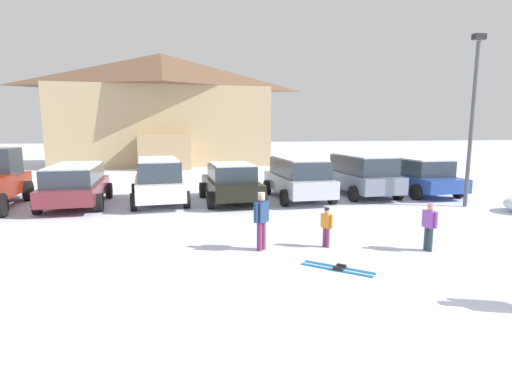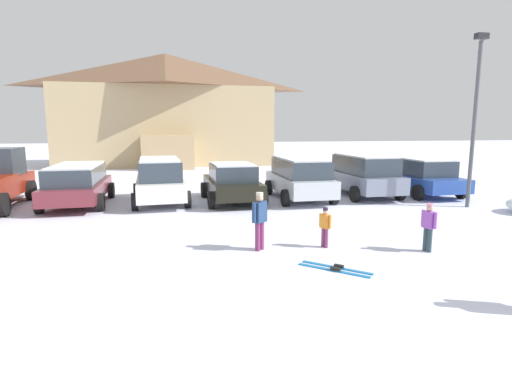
{
  "view_description": "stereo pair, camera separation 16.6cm",
  "coord_description": "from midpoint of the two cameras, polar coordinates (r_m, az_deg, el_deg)",
  "views": [
    {
      "loc": [
        -3.58,
        -3.21,
        2.91
      ],
      "look_at": [
        -1.02,
        8.89,
        0.92
      ],
      "focal_mm": 28.0,
      "sensor_mm": 36.0,
      "label": 1
    },
    {
      "loc": [
        -3.42,
        -3.24,
        2.91
      ],
      "look_at": [
        -1.02,
        8.89,
        0.92
      ],
      "focal_mm": 28.0,
      "sensor_mm": 36.0,
      "label": 2
    }
  ],
  "objects": [
    {
      "name": "lamp_post",
      "position": [
        16.63,
        29.07,
        9.84
      ],
      "size": [
        0.44,
        0.24,
        6.18
      ],
      "color": "#515459",
      "rests_on": "ground"
    },
    {
      "name": "skier_child_in_purple_jacket",
      "position": [
        10.31,
        23.86,
        -4.27
      ],
      "size": [
        0.23,
        0.42,
        1.16
      ],
      "color": "#2E4148",
      "rests_on": "ground"
    },
    {
      "name": "parked_maroon_van",
      "position": [
        16.52,
        -23.87,
        1.19
      ],
      "size": [
        2.32,
        4.67,
        1.55
      ],
      "color": "maroon",
      "rests_on": "ground"
    },
    {
      "name": "parked_black_sedan",
      "position": [
        15.8,
        -3.14,
        1.4
      ],
      "size": [
        2.31,
        4.13,
        1.55
      ],
      "color": "black",
      "rests_on": "ground"
    },
    {
      "name": "ski_lodge",
      "position": [
        33.66,
        -12.53,
        11.52
      ],
      "size": [
        16.86,
        9.78,
        8.75
      ],
      "color": "tan",
      "rests_on": "ground"
    },
    {
      "name": "skier_child_in_orange_jacket",
      "position": [
        9.95,
        10.32,
        -4.68
      ],
      "size": [
        0.24,
        0.33,
        0.99
      ],
      "color": "#7B385E",
      "rests_on": "ground"
    },
    {
      "name": "pair_of_skis",
      "position": [
        8.61,
        11.84,
        -10.66
      ],
      "size": [
        1.33,
        1.26,
        0.08
      ],
      "color": "#176CAE",
      "rests_on": "ground"
    },
    {
      "name": "skier_teen_in_navy_coat",
      "position": [
        9.52,
        1.02,
        -3.7
      ],
      "size": [
        0.42,
        0.37,
        1.41
      ],
      "color": "#722B58",
      "rests_on": "ground"
    },
    {
      "name": "parked_grey_wagon",
      "position": [
        17.82,
        15.37,
        2.49
      ],
      "size": [
        2.23,
        4.28,
        1.78
      ],
      "color": "slate",
      "rests_on": "ground"
    },
    {
      "name": "parked_silver_wagon",
      "position": [
        16.44,
        6.5,
        2.12
      ],
      "size": [
        2.17,
        4.38,
        1.71
      ],
      "color": "silver",
      "rests_on": "ground"
    },
    {
      "name": "parked_blue_hatchback",
      "position": [
        19.03,
        22.9,
        2.08
      ],
      "size": [
        2.25,
        4.33,
        1.6
      ],
      "color": "#294AA2",
      "rests_on": "ground"
    },
    {
      "name": "parked_white_suv",
      "position": [
        15.92,
        -13.29,
        1.76
      ],
      "size": [
        2.3,
        4.23,
        1.75
      ],
      "color": "white",
      "rests_on": "ground"
    }
  ]
}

